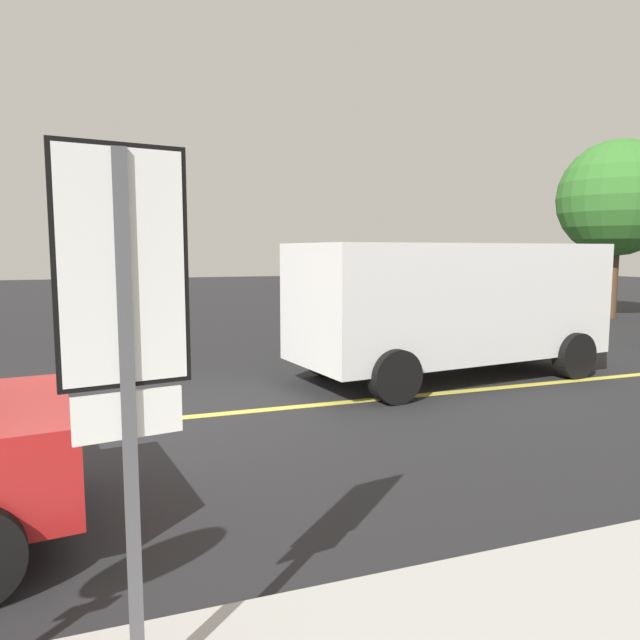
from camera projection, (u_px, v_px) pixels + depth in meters
ground_plane at (107, 425)px, 7.19m from camera, size 80.00×80.00×0.00m
lane_marking_centre at (338, 403)px, 8.22m from camera, size 28.00×0.16×0.01m
speed_limit_sign at (126, 331)px, 2.45m from camera, size 0.53×0.11×2.52m
white_van at (452, 301)px, 9.77m from camera, size 5.41×2.77×2.20m
tree_left_verge at (617, 199)px, 18.14m from camera, size 3.50×3.50×5.42m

